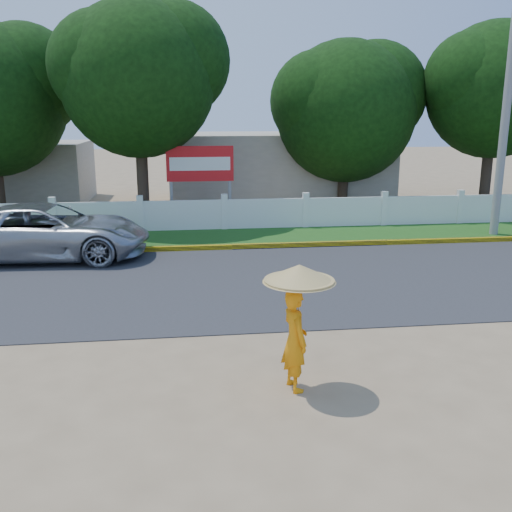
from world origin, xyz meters
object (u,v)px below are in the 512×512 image
at_px(utility_pole, 506,109).
at_px(vehicle, 47,232).
at_px(monk_with_parasol, 297,309).
at_px(billboard, 200,168).

distance_m(utility_pole, vehicle, 15.13).
bearing_deg(monk_with_parasol, utility_pole, 48.88).
xyz_separation_m(utility_pole, monk_with_parasol, (-9.06, -10.38, -2.97)).
relative_size(vehicle, billboard, 1.96).
xyz_separation_m(vehicle, monk_with_parasol, (5.59, -8.86, 0.49)).
relative_size(monk_with_parasol, billboard, 0.67).
xyz_separation_m(monk_with_parasol, billboard, (-1.02, 13.58, 0.85)).
bearing_deg(utility_pole, billboard, 162.40).
bearing_deg(utility_pole, vehicle, -174.07).
bearing_deg(utility_pole, monk_with_parasol, -131.12).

